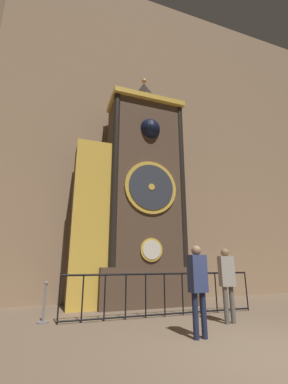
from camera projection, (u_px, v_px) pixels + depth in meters
ground_plane at (284, 359)px, 3.79m from camera, size 28.00×28.00×0.00m
cathedral_back_wall at (139, 125)px, 11.73m from camera, size 24.00×0.32×14.93m
clock_tower at (135, 197)px, 9.44m from camera, size 4.25×1.83×8.98m
railing_fence at (165, 292)px, 6.92m from camera, size 5.47×0.05×1.10m
visitor_near at (198, 281)px, 5.04m from camera, size 0.36×0.25×1.71m
visitor_far at (227, 277)px, 6.25m from camera, size 0.37×0.28×1.72m
stanchion_post at (44, 309)px, 6.11m from camera, size 0.28×0.28×0.94m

